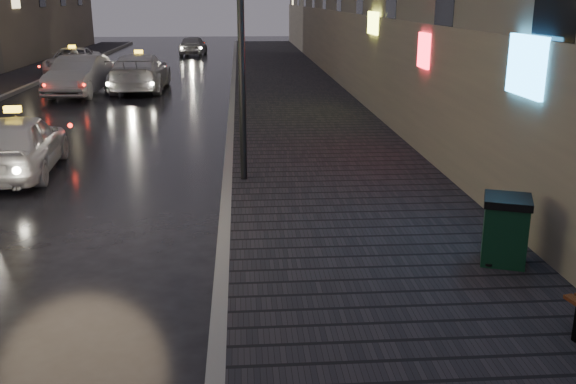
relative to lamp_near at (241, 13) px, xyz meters
The scene contains 12 objects.
ground 7.18m from the lamp_near, 107.14° to the right, with size 120.00×120.00×0.00m, color black.
sidewalk 15.52m from the lamp_near, 82.22° to the left, with size 4.60×58.00×0.15m, color black.
curb 15.39m from the lamp_near, 91.34° to the left, with size 0.20×58.00×0.15m, color slate.
curb_far 17.95m from the lamp_near, 121.66° to the left, with size 0.20×58.00×0.15m, color slate.
lamp_near is the anchor object (origin of this frame).
lamp_far 16.00m from the lamp_near, 90.00° to the left, with size 0.36×0.36×5.28m.
trash_bin 6.59m from the lamp_near, 52.06° to the right, with size 0.82×0.82×0.97m.
taxi_near 5.85m from the lamp_near, 165.61° to the left, with size 1.64×4.08×1.39m, color silver.
car_left_mid 15.37m from the lamp_near, 115.46° to the left, with size 1.63×4.68×1.54m, color gray.
taxi_mid 15.54m from the lamp_near, 106.09° to the left, with size 2.17×5.33×1.55m, color silver.
taxi_far 22.35m from the lamp_near, 112.25° to the left, with size 2.27×4.92×1.37m, color silver.
car_far 32.32m from the lamp_near, 95.67° to the left, with size 1.55×3.85×1.31m, color gray.
Camera 1 is at (1.81, -6.95, 3.78)m, focal length 40.00 mm.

